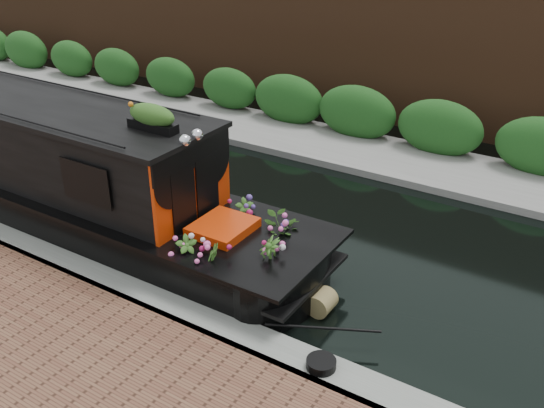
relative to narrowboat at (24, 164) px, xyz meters
The scene contains 8 objects.
ground 4.72m from the narrowboat, 25.22° to the left, with size 80.00×80.00×0.00m, color black.
near_bank_coping 4.49m from the narrowboat, 17.59° to the right, with size 40.00×0.60×0.50m, color gray.
far_bank_path 7.51m from the narrowboat, 55.84° to the left, with size 40.00×2.40×0.34m, color gray.
far_hedge 8.27m from the narrowboat, 59.37° to the left, with size 40.00×1.10×2.80m, color #1D4D1A.
far_brick_wall 10.12m from the narrowboat, 65.46° to the left, with size 40.00×1.00×8.00m, color #4D2D1A.
narrowboat is the anchor object (origin of this frame).
rope_fender 6.90m from the narrowboat, ahead, with size 0.37×0.37×0.39m, color olive.
coiled_mooring_rope 7.70m from the narrowboat, 10.02° to the right, with size 0.40×0.40×0.12m, color black.
Camera 1 is at (6.10, -8.78, 5.73)m, focal length 40.00 mm.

